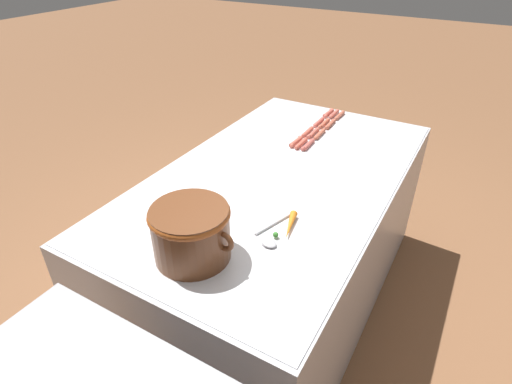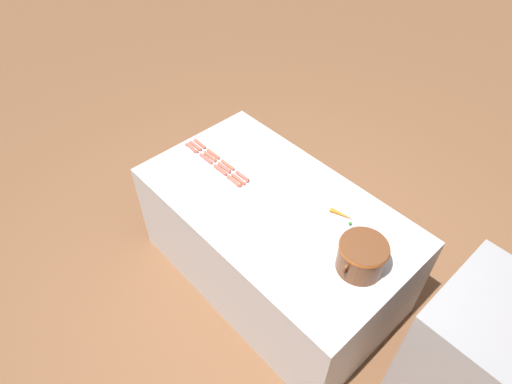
{
  "view_description": "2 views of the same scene",
  "coord_description": "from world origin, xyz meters",
  "px_view_note": "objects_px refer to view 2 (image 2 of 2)",
  "views": [
    {
      "loc": [
        -0.78,
        1.59,
        1.85
      ],
      "look_at": [
        0.02,
        0.2,
        0.83
      ],
      "focal_mm": 28.84,
      "sensor_mm": 36.0,
      "label": 1
    },
    {
      "loc": [
        1.46,
        1.4,
        3.0
      ],
      "look_at": [
        0.07,
        -0.12,
        0.9
      ],
      "focal_mm": 30.77,
      "sensor_mm": 36.0,
      "label": 2
    }
  ],
  "objects_px": {
    "hot_dog_6": "(224,168)",
    "hot_dog_2": "(227,165)",
    "back_cabinet": "(481,362)",
    "hot_dog_8": "(192,148)",
    "hot_dog_9": "(206,159)",
    "carrot": "(343,215)",
    "hot_dog_0": "(199,144)",
    "hot_dog_11": "(234,181)",
    "hot_dog_4": "(195,146)",
    "hot_dog_3": "(242,176)",
    "serving_spoon": "(349,226)",
    "bean_pot": "(362,255)",
    "hot_dog_7": "(238,179)",
    "hot_dog_10": "(220,170)",
    "hot_dog_5": "(210,157)",
    "hot_dog_1": "(213,154)"
  },
  "relations": [
    {
      "from": "hot_dog_4",
      "to": "bean_pot",
      "type": "distance_m",
      "value": 1.55
    },
    {
      "from": "hot_dog_3",
      "to": "bean_pot",
      "type": "xyz_separation_m",
      "value": [
        -0.0,
        1.04,
        0.1
      ]
    },
    {
      "from": "hot_dog_10",
      "to": "hot_dog_1",
      "type": "bearing_deg",
      "value": -112.95
    },
    {
      "from": "hot_dog_3",
      "to": "hot_dog_10",
      "type": "distance_m",
      "value": 0.17
    },
    {
      "from": "hot_dog_10",
      "to": "bean_pot",
      "type": "height_order",
      "value": "bean_pot"
    },
    {
      "from": "back_cabinet",
      "to": "hot_dog_4",
      "type": "relative_size",
      "value": 6.96
    },
    {
      "from": "serving_spoon",
      "to": "hot_dog_6",
      "type": "bearing_deg",
      "value": -76.23
    },
    {
      "from": "hot_dog_3",
      "to": "hot_dog_4",
      "type": "distance_m",
      "value": 0.5
    },
    {
      "from": "back_cabinet",
      "to": "hot_dog_5",
      "type": "xyz_separation_m",
      "value": [
        0.26,
        -2.15,
        0.35
      ]
    },
    {
      "from": "back_cabinet",
      "to": "hot_dog_8",
      "type": "distance_m",
      "value": 2.37
    },
    {
      "from": "hot_dog_2",
      "to": "hot_dog_10",
      "type": "relative_size",
      "value": 1.0
    },
    {
      "from": "serving_spoon",
      "to": "bean_pot",
      "type": "bearing_deg",
      "value": 50.03
    },
    {
      "from": "hot_dog_6",
      "to": "hot_dog_9",
      "type": "distance_m",
      "value": 0.17
    },
    {
      "from": "hot_dog_4",
      "to": "hot_dog_5",
      "type": "distance_m",
      "value": 0.18
    },
    {
      "from": "hot_dog_10",
      "to": "hot_dog_3",
      "type": "bearing_deg",
      "value": 113.89
    },
    {
      "from": "hot_dog_11",
      "to": "hot_dog_7",
      "type": "bearing_deg",
      "value": 171.13
    },
    {
      "from": "hot_dog_9",
      "to": "carrot",
      "type": "xyz_separation_m",
      "value": [
        -0.31,
        1.05,
        0.0
      ]
    },
    {
      "from": "hot_dog_6",
      "to": "hot_dog_2",
      "type": "bearing_deg",
      "value": -169.89
    },
    {
      "from": "hot_dog_2",
      "to": "hot_dog_7",
      "type": "relative_size",
      "value": 1.0
    },
    {
      "from": "hot_dog_0",
      "to": "hot_dog_9",
      "type": "xyz_separation_m",
      "value": [
        0.07,
        0.17,
        0.0
      ]
    },
    {
      "from": "hot_dog_10",
      "to": "carrot",
      "type": "distance_m",
      "value": 0.94
    },
    {
      "from": "hot_dog_4",
      "to": "hot_dog_10",
      "type": "height_order",
      "value": "same"
    },
    {
      "from": "hot_dog_1",
      "to": "hot_dog_6",
      "type": "bearing_deg",
      "value": 77.93
    },
    {
      "from": "hot_dog_7",
      "to": "back_cabinet",
      "type": "bearing_deg",
      "value": 98.25
    },
    {
      "from": "carrot",
      "to": "hot_dog_0",
      "type": "bearing_deg",
      "value": -78.84
    },
    {
      "from": "hot_dog_8",
      "to": "hot_dog_10",
      "type": "distance_m",
      "value": 0.34
    },
    {
      "from": "serving_spoon",
      "to": "hot_dog_10",
      "type": "bearing_deg",
      "value": -74.25
    },
    {
      "from": "hot_dog_7",
      "to": "hot_dog_6",
      "type": "bearing_deg",
      "value": -91.13
    },
    {
      "from": "hot_dog_3",
      "to": "serving_spoon",
      "type": "distance_m",
      "value": 0.83
    },
    {
      "from": "hot_dog_6",
      "to": "hot_dog_9",
      "type": "xyz_separation_m",
      "value": [
        0.04,
        -0.17,
        0.0
      ]
    },
    {
      "from": "hot_dog_5",
      "to": "hot_dog_9",
      "type": "xyz_separation_m",
      "value": [
        0.04,
        -0.0,
        0.0
      ]
    },
    {
      "from": "hot_dog_7",
      "to": "carrot",
      "type": "xyz_separation_m",
      "value": [
        -0.28,
        0.72,
        0.0
      ]
    },
    {
      "from": "hot_dog_0",
      "to": "hot_dog_6",
      "type": "bearing_deg",
      "value": 84.2
    },
    {
      "from": "hot_dog_7",
      "to": "bean_pot",
      "type": "bearing_deg",
      "value": 92.33
    },
    {
      "from": "back_cabinet",
      "to": "hot_dog_9",
      "type": "relative_size",
      "value": 6.96
    },
    {
      "from": "hot_dog_2",
      "to": "hot_dog_9",
      "type": "xyz_separation_m",
      "value": [
        0.07,
        -0.16,
        0.0
      ]
    },
    {
      "from": "hot_dog_0",
      "to": "carrot",
      "type": "distance_m",
      "value": 1.24
    },
    {
      "from": "hot_dog_4",
      "to": "hot_dog_8",
      "type": "xyz_separation_m",
      "value": [
        0.04,
        0.0,
        0.0
      ]
    },
    {
      "from": "hot_dog_10",
      "to": "serving_spoon",
      "type": "relative_size",
      "value": 0.54
    },
    {
      "from": "back_cabinet",
      "to": "serving_spoon",
      "type": "height_order",
      "value": "back_cabinet"
    },
    {
      "from": "hot_dog_3",
      "to": "hot_dog_9",
      "type": "height_order",
      "value": "same"
    },
    {
      "from": "hot_dog_0",
      "to": "bean_pot",
      "type": "relative_size",
      "value": 0.4
    },
    {
      "from": "hot_dog_3",
      "to": "hot_dog_6",
      "type": "bearing_deg",
      "value": -77.76
    },
    {
      "from": "hot_dog_8",
      "to": "carrot",
      "type": "height_order",
      "value": "carrot"
    },
    {
      "from": "hot_dog_7",
      "to": "bean_pot",
      "type": "xyz_separation_m",
      "value": [
        -0.04,
        1.04,
        0.1
      ]
    },
    {
      "from": "hot_dog_3",
      "to": "hot_dog_4",
      "type": "relative_size",
      "value": 1.0
    },
    {
      "from": "hot_dog_6",
      "to": "bean_pot",
      "type": "xyz_separation_m",
      "value": [
        -0.04,
        1.2,
        0.1
      ]
    },
    {
      "from": "hot_dog_0",
      "to": "hot_dog_11",
      "type": "bearing_deg",
      "value": 81.58
    },
    {
      "from": "hot_dog_8",
      "to": "back_cabinet",
      "type": "bearing_deg",
      "value": 97.36
    },
    {
      "from": "back_cabinet",
      "to": "hot_dog_7",
      "type": "bearing_deg",
      "value": -81.75
    }
  ]
}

